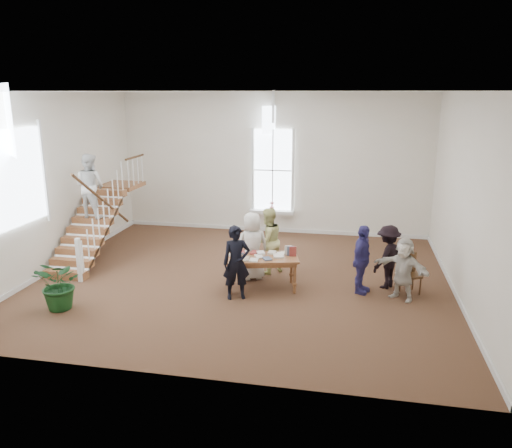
% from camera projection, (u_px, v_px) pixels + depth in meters
% --- Properties ---
extents(ground, '(10.00, 10.00, 0.00)m').
position_uv_depth(ground, '(243.00, 279.00, 12.39)').
color(ground, '#462C1B').
rests_on(ground, ground).
extents(room_shell, '(10.49, 10.00, 10.00)m').
position_uv_depth(room_shell, '(272.00, 220.00, 16.45)').
color(room_shell, silver).
rests_on(room_shell, ground).
extents(staircase, '(1.10, 4.10, 2.92)m').
position_uv_depth(staircase, '(93.00, 202.00, 13.49)').
color(staircase, brown).
rests_on(staircase, ground).
extents(library_table, '(1.83, 1.22, 0.84)m').
position_uv_depth(library_table, '(261.00, 260.00, 11.60)').
color(library_table, brown).
rests_on(library_table, ground).
extents(police_officer, '(0.71, 0.60, 1.67)m').
position_uv_depth(police_officer, '(236.00, 263.00, 11.02)').
color(police_officer, black).
rests_on(police_officer, ground).
extents(elderly_woman, '(0.98, 0.87, 1.68)m').
position_uv_depth(elderly_woman, '(252.00, 246.00, 12.19)').
color(elderly_woman, silver).
rests_on(elderly_woman, ground).
extents(person_yellow, '(1.04, 1.04, 1.70)m').
position_uv_depth(person_yellow, '(268.00, 241.00, 12.60)').
color(person_yellow, '#DDDC8A').
rests_on(person_yellow, ground).
extents(woman_cluster_a, '(0.69, 1.02, 1.60)m').
position_uv_depth(woman_cluster_a, '(362.00, 260.00, 11.34)').
color(woman_cluster_a, navy).
rests_on(woman_cluster_a, ground).
extents(woman_cluster_b, '(1.02, 1.12, 1.51)m').
position_uv_depth(woman_cluster_b, '(388.00, 257.00, 11.66)').
color(woman_cluster_b, black).
rests_on(woman_cluster_b, ground).
extents(woman_cluster_c, '(1.33, 1.09, 1.42)m').
position_uv_depth(woman_cluster_c, '(403.00, 269.00, 11.00)').
color(woman_cluster_c, beige).
rests_on(woman_cluster_c, ground).
extents(floor_plant, '(1.17, 1.07, 1.12)m').
position_uv_depth(floor_plant, '(61.00, 284.00, 10.52)').
color(floor_plant, '#123A16').
rests_on(floor_plant, ground).
extents(side_chair, '(0.53, 0.53, 0.92)m').
position_uv_depth(side_chair, '(409.00, 271.00, 11.45)').
color(side_chair, '#39200F').
rests_on(side_chair, ground).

